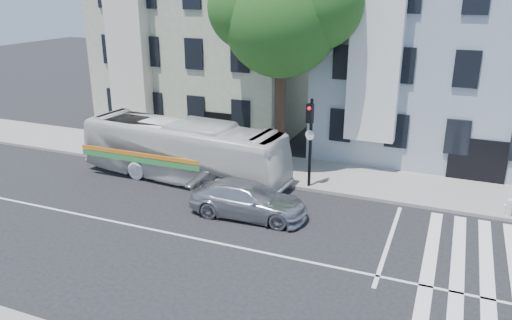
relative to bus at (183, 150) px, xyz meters
The scene contains 10 objects.
ground 6.56m from the bus, 54.40° to the right, with size 120.00×120.00×0.00m, color black.
sidewalk_far 4.86m from the bus, 36.94° to the left, with size 80.00×4.00×0.15m, color gray.
building_left 11.09m from the bus, 108.49° to the left, with size 12.00×10.00×11.00m, color #989F86.
building_right 15.08m from the bus, 42.42° to the left, with size 12.00×10.00×11.00m, color #94A3B0.
street_tree 8.20m from the bus, 43.06° to the left, with size 7.30×5.90×11.10m.
bus is the anchor object (origin of this frame).
sedan 5.27m from the bus, 29.90° to the right, with size 4.88×1.98×1.42m, color #B7B9BF.
hedge 2.43m from the bus, 134.15° to the left, with size 8.50×0.84×0.70m, color #27581C, non-canonical shape.
traffic_signal 6.21m from the bus, ahead, with size 0.44×0.53×4.27m.
fire_hydrant 14.46m from the bus, ahead, with size 0.43×0.28×0.75m.
Camera 1 is at (8.19, -14.53, 8.94)m, focal length 35.00 mm.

